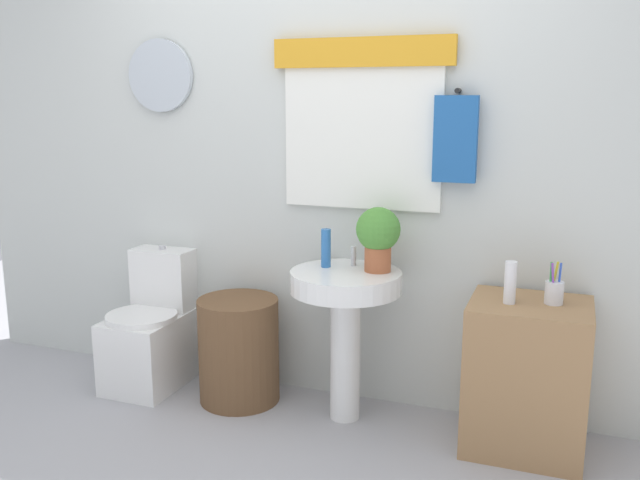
{
  "coord_description": "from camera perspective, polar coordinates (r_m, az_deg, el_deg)",
  "views": [
    {
      "loc": [
        1.18,
        -2.16,
        1.58
      ],
      "look_at": [
        0.08,
        0.8,
        0.91
      ],
      "focal_mm": 38.3,
      "sensor_mm": 36.0,
      "label": 1
    }
  ],
  "objects": [
    {
      "name": "pedestal_sink",
      "position": [
        3.32,
        2.15,
        -5.6
      ],
      "size": [
        0.54,
        0.54,
        0.75
      ],
      "color": "white",
      "rests_on": "ground_plane"
    },
    {
      "name": "back_wall",
      "position": [
        3.52,
        0.79,
        7.52
      ],
      "size": [
        4.4,
        0.18,
        2.6
      ],
      "color": "silver",
      "rests_on": "ground_plane"
    },
    {
      "name": "faucet",
      "position": [
        3.37,
        2.82,
        -1.33
      ],
      "size": [
        0.03,
        0.03,
        0.1
      ],
      "primitive_type": "cylinder",
      "color": "silver",
      "rests_on": "pedestal_sink"
    },
    {
      "name": "potted_plant",
      "position": [
        3.25,
        4.88,
        0.47
      ],
      "size": [
        0.21,
        0.21,
        0.31
      ],
      "color": "#AD5B38",
      "rests_on": "pedestal_sink"
    },
    {
      "name": "wooden_cabinet",
      "position": [
        3.25,
        16.86,
        -10.85
      ],
      "size": [
        0.52,
        0.44,
        0.69
      ],
      "primitive_type": "cube",
      "color": "#9E754C",
      "rests_on": "ground_plane"
    },
    {
      "name": "soap_bottle",
      "position": [
        3.33,
        0.5,
        -0.68
      ],
      "size": [
        0.05,
        0.05,
        0.19
      ],
      "primitive_type": "cylinder",
      "color": "#2D6BB7",
      "rests_on": "pedestal_sink"
    },
    {
      "name": "lotion_bottle",
      "position": [
        3.08,
        15.61,
        -3.44
      ],
      "size": [
        0.05,
        0.05,
        0.19
      ],
      "primitive_type": "cylinder",
      "color": "white",
      "rests_on": "wooden_cabinet"
    },
    {
      "name": "toothbrush_cup",
      "position": [
        3.14,
        18.97,
        -4.11
      ],
      "size": [
        0.08,
        0.08,
        0.19
      ],
      "color": "silver",
      "rests_on": "wooden_cabinet"
    },
    {
      "name": "laundry_hamper",
      "position": [
        3.64,
        -6.8,
        -9.12
      ],
      "size": [
        0.42,
        0.42,
        0.55
      ],
      "primitive_type": "cylinder",
      "color": "brown",
      "rests_on": "ground_plane"
    },
    {
      "name": "toilet",
      "position": [
        3.93,
        -13.81,
        -7.57
      ],
      "size": [
        0.38,
        0.51,
        0.76
      ],
      "color": "white",
      "rests_on": "ground_plane"
    }
  ]
}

